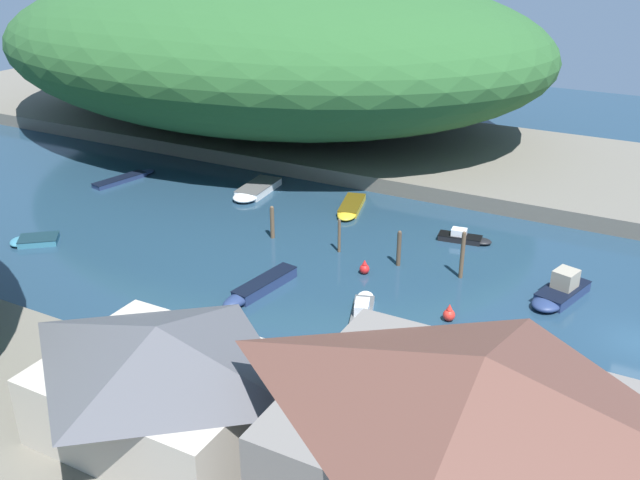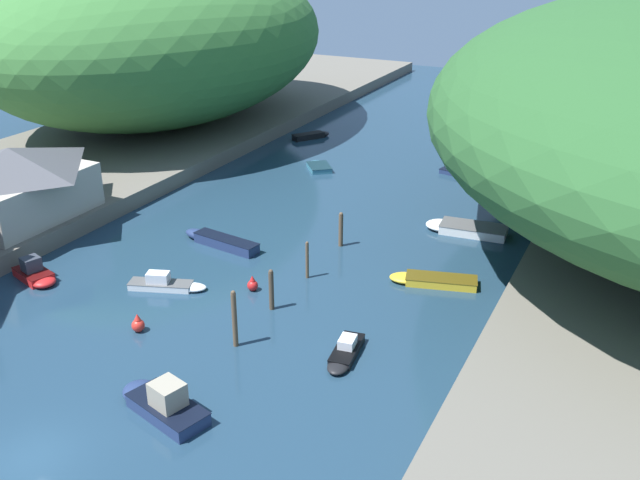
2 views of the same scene
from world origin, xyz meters
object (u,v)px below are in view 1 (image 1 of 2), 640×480
Objects in this scene: boat_navy_launch at (33,240)px; boat_moored_right at (350,208)px; boat_small_dinghy at (343,394)px; boat_near_quay at (465,238)px; waterfront_building at (474,452)px; channel_buoy_near at (365,268)px; channel_buoy_far at (449,314)px; boat_white_cruiser at (363,309)px; person_on_quay at (312,408)px; boat_far_upstream at (257,289)px; boathouse_shed at (161,376)px; boat_mid_channel at (127,178)px; boat_cabin_cruiser at (559,292)px; boat_open_rowboat at (255,191)px.

boat_moored_right is at bearing -85.91° from boat_navy_launch.
boat_small_dinghy is 21.14m from boat_near_quay.
channel_buoy_near is at bearing 33.50° from waterfront_building.
waterfront_building is 18.35m from channel_buoy_far.
boat_small_dinghy reaches higher than boat_white_cruiser.
boat_near_quay is 2.35× the size of person_on_quay.
boat_white_cruiser reaches higher than channel_buoy_near.
boat_far_upstream is at bearing 78.42° from boat_moored_right.
channel_buoy_far reaches higher than channel_buoy_near.
boathouse_shed is 37.62m from boat_mid_channel.
boathouse_shed is 10.08× the size of channel_buoy_near.
channel_buoy_far reaches higher than boat_white_cruiser.
channel_buoy_far is (16.62, -7.25, -3.53)m from boathouse_shed.
waterfront_building is 2.10× the size of boat_mid_channel.
boat_white_cruiser is 0.77× the size of boat_far_upstream.
person_on_quay is (-19.22, 6.84, 1.76)m from boat_cabin_cruiser.
boat_small_dinghy is at bearing 81.01° from boat_cabin_cruiser.
boat_far_upstream is at bearing 140.16° from channel_buoy_near.
boat_open_rowboat is (13.95, 16.73, 0.00)m from boat_white_cruiser.
boat_open_rowboat is 1.07× the size of boat_moored_right.
boat_mid_channel is at bearing 73.63° from channel_buoy_far.
boat_moored_right is (16.53, -17.58, 0.02)m from boat_navy_launch.
boat_near_quay is (27.89, 8.77, -5.07)m from waterfront_building.
channel_buoy_far is at bearing -98.60° from person_on_quay.
boat_navy_launch is at bearing -20.54° from person_on_quay.
boat_moored_right is at bearing 19.63° from boat_mid_channel.
boat_small_dinghy reaches higher than channel_buoy_far.
person_on_quay is at bearing -66.17° from boat_small_dinghy.
channel_buoy_near is (7.01, -23.26, 0.16)m from boat_navy_launch.
waterfront_building is 13.47m from boathouse_shed.
boathouse_shed is 28.55m from boat_near_quay.
boat_navy_launch is at bearing 31.06° from boat_cabin_cruiser.
boat_moored_right is (15.24, 0.91, -0.10)m from boat_far_upstream.
boat_small_dinghy is 0.68× the size of boat_moored_right.
boat_white_cruiser reaches higher than boat_moored_right.
boat_far_upstream is 1.14× the size of boat_moored_right.
channel_buoy_near is 7.61m from channel_buoy_far.
channel_buoy_far is at bearing -23.57° from boathouse_shed.
boathouse_shed is 20.10m from channel_buoy_near.
boathouse_shed is 2.56× the size of boat_near_quay.
boat_small_dinghy is 10.02m from channel_buoy_far.
boat_navy_launch is at bearing 12.27° from boat_far_upstream.
boat_open_rowboat is at bearing 2.04° from boat_cabin_cruiser.
boathouse_shed reaches higher than channel_buoy_far.
boat_mid_channel is at bearing -7.43° from boat_moored_right.
boat_navy_launch is (-13.73, -3.49, 0.03)m from boat_mid_channel.
waterfront_building is 35.13m from boat_moored_right.
boat_cabin_cruiser is 0.95× the size of boat_moored_right.
boat_navy_launch is 0.94× the size of boat_near_quay.
boat_mid_channel is 1.61× the size of boat_near_quay.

